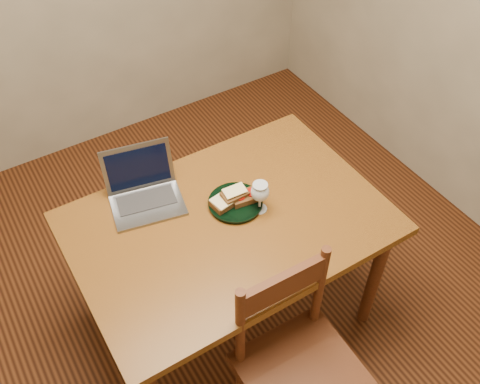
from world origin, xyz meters
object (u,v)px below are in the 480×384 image
table (229,233)px  milk_glass (260,197)px  chair (299,360)px  plate (235,203)px  laptop (143,187)px

table → milk_glass: (0.14, -0.01, 0.16)m
chair → plate: chair is taller
table → laptop: bearing=127.8°
table → milk_glass: size_ratio=8.61×
chair → milk_glass: size_ratio=3.11×
milk_glass → chair: bearing=-107.8°
milk_glass → laptop: laptop is taller
table → plate: bearing=41.9°
plate → milk_glass: 0.12m
table → laptop: size_ratio=3.70×
chair → milk_glass: bearing=73.6°
milk_glass → laptop: size_ratio=0.43×
table → chair: (-0.04, -0.58, -0.15)m
laptop → plate: bearing=-27.0°
chair → laptop: bearing=104.3°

